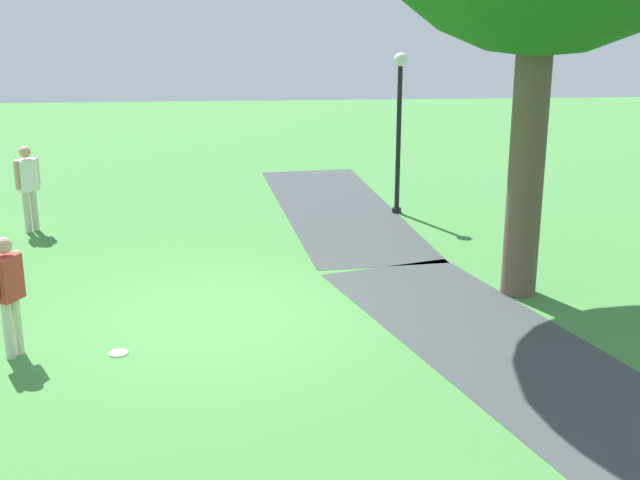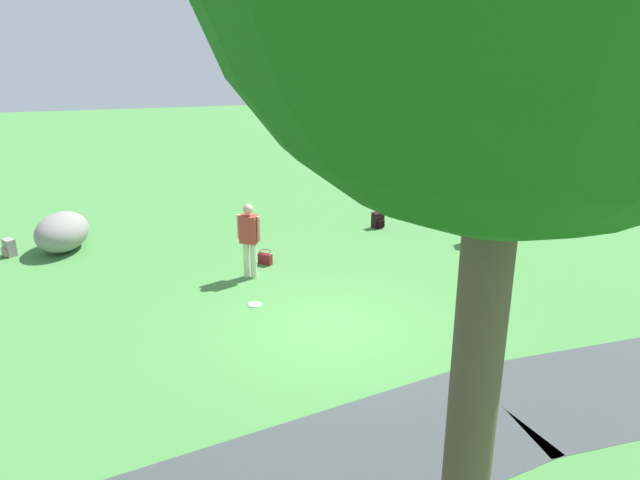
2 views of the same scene
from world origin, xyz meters
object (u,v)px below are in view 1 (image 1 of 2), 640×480
woman_with_handbag (8,289)px  man_near_boulder (28,183)px  frisbee_on_grass (118,353)px  lamp_post (399,115)px

woman_with_handbag → man_near_boulder: bearing=-168.4°
woman_with_handbag → frisbee_on_grass: woman_with_handbag is taller
lamp_post → frisbee_on_grass: (6.92, -4.83, -2.07)m
man_near_boulder → frisbee_on_grass: 6.60m
man_near_boulder → lamp_post: bearing=97.1°
woman_with_handbag → frisbee_on_grass: (0.03, 1.34, -0.93)m
lamp_post → man_near_boulder: 7.54m
man_near_boulder → frisbee_on_grass: size_ratio=6.63×
frisbee_on_grass → lamp_post: bearing=145.1°
lamp_post → woman_with_handbag: bearing=-41.8°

